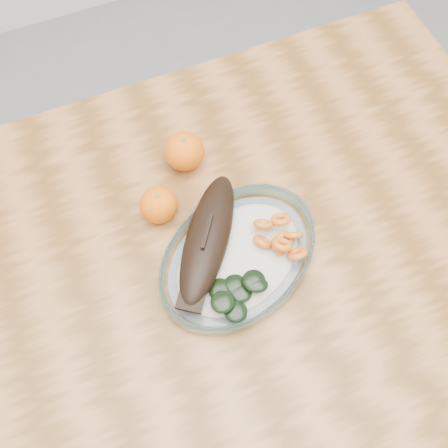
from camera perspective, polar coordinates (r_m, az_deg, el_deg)
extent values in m
plane|color=slate|center=(1.63, -0.80, -14.32)|extent=(3.00, 3.00, 0.00)
cube|color=brown|center=(0.93, -1.36, -4.32)|extent=(1.20, 0.80, 0.04)
cylinder|color=brown|center=(1.55, 13.10, 8.24)|extent=(0.06, 0.06, 0.71)
ellipsoid|color=white|center=(0.90, 1.45, -3.53)|extent=(0.62, 0.55, 0.01)
torus|color=#8DCFDA|center=(0.90, 1.46, -3.28)|extent=(0.68, 0.68, 0.03)
ellipsoid|color=white|center=(0.89, 1.48, -3.07)|extent=(0.55, 0.48, 0.02)
ellipsoid|color=black|center=(0.87, -1.71, -1.00)|extent=(0.19, 0.23, 0.04)
ellipsoid|color=black|center=(0.88, -1.70, -1.20)|extent=(0.16, 0.20, 0.02)
cube|color=black|center=(0.84, -3.38, -7.11)|extent=(0.06, 0.06, 0.01)
cube|color=black|center=(0.86, -1.74, -0.47)|extent=(0.04, 0.05, 0.02)
torus|color=#CC5E0E|center=(0.89, 6.30, -1.24)|extent=(0.05, 0.05, 0.03)
torus|color=#CC5E0E|center=(0.88, 3.98, -1.37)|extent=(0.04, 0.05, 0.04)
torus|color=#CC5E0E|center=(0.89, 7.17, -0.69)|extent=(0.05, 0.03, 0.04)
torus|color=#CC5E0E|center=(0.88, 5.70, -1.75)|extent=(0.04, 0.05, 0.04)
torus|color=#CC5E0E|center=(0.88, 7.60, -2.60)|extent=(0.05, 0.04, 0.04)
torus|color=#CC5E0E|center=(0.87, 6.01, -1.64)|extent=(0.05, 0.05, 0.03)
torus|color=#CC5E0E|center=(0.89, 5.88, 0.97)|extent=(0.05, 0.05, 0.03)
torus|color=#CC5E0E|center=(0.88, 4.05, 0.47)|extent=(0.05, 0.04, 0.04)
ellipsoid|color=black|center=(0.85, 1.16, -5.82)|extent=(0.05, 0.05, 0.01)
ellipsoid|color=black|center=(0.85, -0.40, -6.25)|extent=(0.05, 0.05, 0.01)
ellipsoid|color=black|center=(0.85, 1.71, -6.55)|extent=(0.05, 0.05, 0.01)
ellipsoid|color=black|center=(0.85, -0.35, -6.45)|extent=(0.04, 0.04, 0.01)
ellipsoid|color=black|center=(0.84, 1.21, -8.53)|extent=(0.05, 0.05, 0.01)
ellipsoid|color=black|center=(0.85, -0.21, -6.97)|extent=(0.04, 0.05, 0.01)
ellipsoid|color=black|center=(0.84, 3.37, -5.80)|extent=(0.04, 0.04, 0.01)
ellipsoid|color=black|center=(0.85, 3.10, -5.35)|extent=(0.04, 0.04, 0.01)
ellipsoid|color=black|center=(0.83, -0.17, -7.56)|extent=(0.05, 0.05, 0.01)
sphere|color=#FB5705|center=(0.97, -4.03, 7.38)|extent=(0.07, 0.07, 0.07)
sphere|color=#FB5705|center=(0.93, -6.64, 1.94)|extent=(0.06, 0.06, 0.06)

